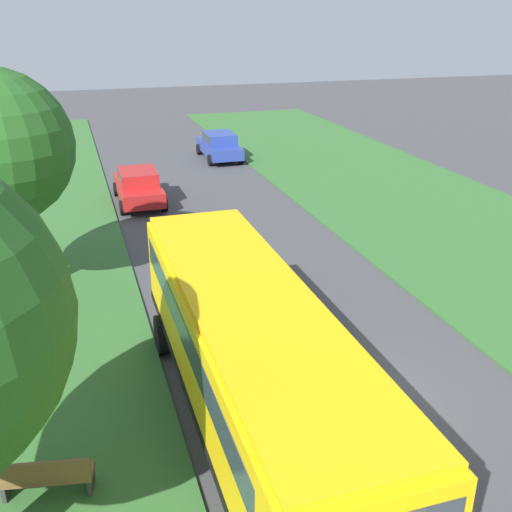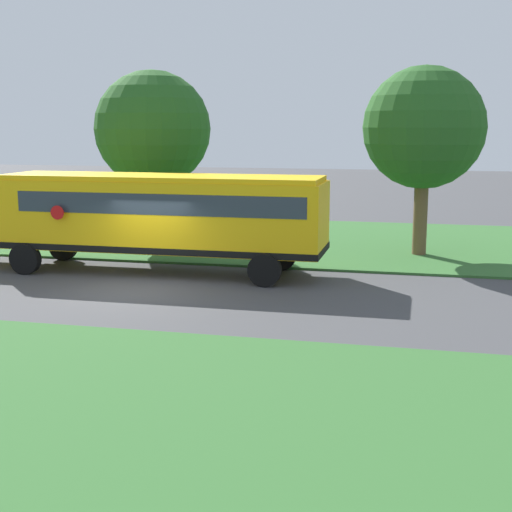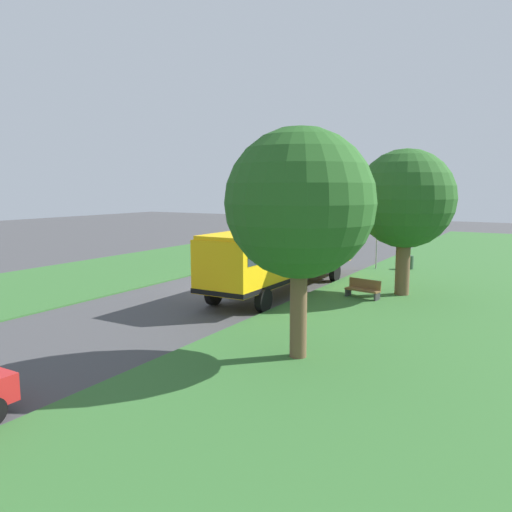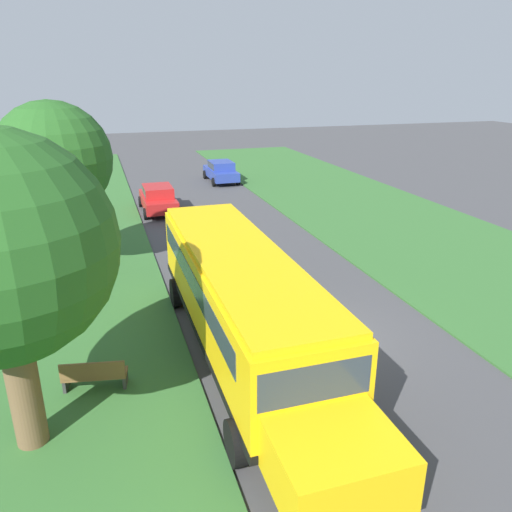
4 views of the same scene
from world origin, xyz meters
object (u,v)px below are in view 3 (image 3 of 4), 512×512
(school_bus, at_px, (282,253))
(trash_bin, at_px, (409,263))
(oak_tree_beside_bus, at_px, (406,197))
(stop_sign, at_px, (377,242))
(oak_tree_roadside_mid, at_px, (298,205))
(park_bench, at_px, (363,289))
(pickup_truck, at_px, (309,238))

(school_bus, height_order, trash_bin, school_bus)
(oak_tree_beside_bus, height_order, stop_sign, oak_tree_beside_bus)
(oak_tree_roadside_mid, xyz_separation_m, park_bench, (0.84, -8.68, -4.10))
(oak_tree_beside_bus, relative_size, park_bench, 4.12)
(trash_bin, bearing_deg, school_bus, 68.79)
(oak_tree_roadside_mid, relative_size, park_bench, 4.09)
(trash_bin, bearing_deg, oak_tree_roadside_mid, 93.32)
(oak_tree_beside_bus, bearing_deg, trash_bin, -78.65)
(stop_sign, bearing_deg, school_bus, 77.33)
(school_bus, bearing_deg, pickup_truck, -70.37)
(pickup_truck, relative_size, trash_bin, 6.00)
(oak_tree_roadside_mid, height_order, trash_bin, oak_tree_roadside_mid)
(oak_tree_roadside_mid, relative_size, stop_sign, 2.49)
(oak_tree_roadside_mid, bearing_deg, trash_bin, -86.68)
(school_bus, bearing_deg, park_bench, -174.24)
(oak_tree_beside_bus, bearing_deg, park_bench, 50.93)
(park_bench, bearing_deg, oak_tree_roadside_mid, 95.52)
(oak_tree_beside_bus, xyz_separation_m, park_bench, (1.34, 1.66, -4.17))
(oak_tree_beside_bus, relative_size, trash_bin, 7.63)
(park_bench, bearing_deg, trash_bin, -88.73)
(school_bus, relative_size, pickup_truck, 2.30)
(school_bus, relative_size, park_bench, 7.46)
(oak_tree_roadside_mid, bearing_deg, oak_tree_beside_bus, -92.80)
(park_bench, bearing_deg, pickup_truck, -57.20)
(school_bus, bearing_deg, oak_tree_roadside_mid, 120.39)
(oak_tree_roadside_mid, bearing_deg, park_bench, -84.48)
(pickup_truck, xyz_separation_m, trash_bin, (-9.10, 5.05, -0.62))
(oak_tree_roadside_mid, xyz_separation_m, stop_sign, (2.85, -17.19, -2.84))
(school_bus, distance_m, trash_bin, 10.62)
(stop_sign, relative_size, park_bench, 1.65)
(school_bus, height_order, park_bench, school_bus)
(school_bus, xyz_separation_m, park_bench, (-4.01, -0.40, -1.45))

